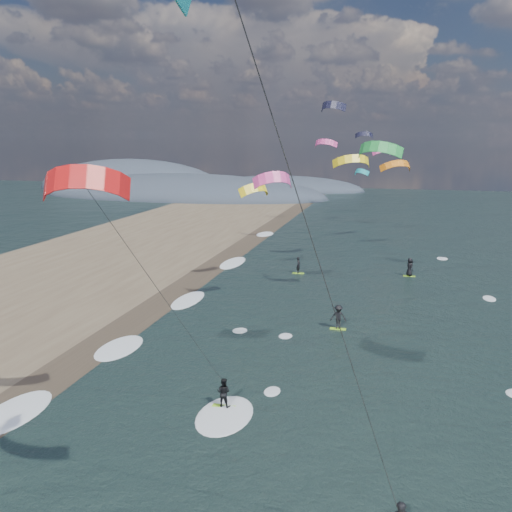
# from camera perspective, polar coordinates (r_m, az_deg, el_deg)

# --- Properties ---
(wet_sand_strip) EXTENTS (3.00, 240.00, 0.00)m
(wet_sand_strip) POSITION_cam_1_polar(r_m,az_deg,el_deg) (33.85, -19.64, -11.39)
(wet_sand_strip) COLOR #382D23
(wet_sand_strip) RESTS_ON ground
(coastal_hills) EXTENTS (80.00, 41.00, 15.00)m
(coastal_hills) POSITION_cam_1_polar(r_m,az_deg,el_deg) (134.11, -8.18, 6.29)
(coastal_hills) COLOR #3D4756
(coastal_hills) RESTS_ON ground
(kitesurfer_near_a) EXTENTS (7.89, 9.10, 17.59)m
(kitesurfer_near_a) POSITION_cam_1_polar(r_m,az_deg,el_deg) (11.88, 1.24, 14.21)
(kitesurfer_near_a) COLOR #97E328
(kitesurfer_near_a) RESTS_ON ground
(kitesurfer_near_b) EXTENTS (6.83, 8.46, 12.70)m
(kitesurfer_near_b) POSITION_cam_1_polar(r_m,az_deg,el_deg) (23.40, -11.76, -1.43)
(kitesurfer_near_b) COLOR #97E328
(kitesurfer_near_b) RESTS_ON ground
(far_kitesurfers) EXTENTS (11.46, 17.56, 1.76)m
(far_kitesurfers) POSITION_cam_1_polar(r_m,az_deg,el_deg) (47.29, 10.37, -3.13)
(far_kitesurfers) COLOR #97E328
(far_kitesurfers) RESTS_ON ground
(bg_kite_field) EXTENTS (15.14, 67.03, 10.57)m
(bg_kite_field) POSITION_cam_1_polar(r_m,az_deg,el_deg) (69.62, 9.69, 10.30)
(bg_kite_field) COLOR black
(bg_kite_field) RESTS_ON ground
(shoreline_surf) EXTENTS (2.40, 79.40, 0.11)m
(shoreline_surf) POSITION_cam_1_polar(r_m,az_deg,el_deg) (37.01, -13.97, -9.01)
(shoreline_surf) COLOR white
(shoreline_surf) RESTS_ON ground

